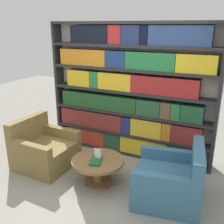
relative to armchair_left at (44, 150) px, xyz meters
name	(u,v)px	position (x,y,z in m)	size (l,w,h in m)	color
ground_plane	(91,192)	(1.12, -0.35, -0.28)	(14.00, 14.00, 0.00)	gray
bookshelf	(130,93)	(1.13, 1.08, 0.90)	(3.03, 0.30, 2.38)	silver
armchair_left	(44,150)	(0.00, 0.00, 0.00)	(0.91, 0.91, 0.82)	olive
armchair_right	(171,181)	(2.19, 0.01, 0.00)	(1.00, 1.01, 0.82)	#386684
coffee_table	(98,166)	(1.09, -0.07, 0.01)	(0.80, 0.80, 0.40)	brown
table_sign	(98,155)	(1.09, -0.07, 0.19)	(0.10, 0.06, 0.17)	black
stray_book	(96,161)	(1.10, -0.15, 0.13)	(0.23, 0.30, 0.03)	#1E512D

